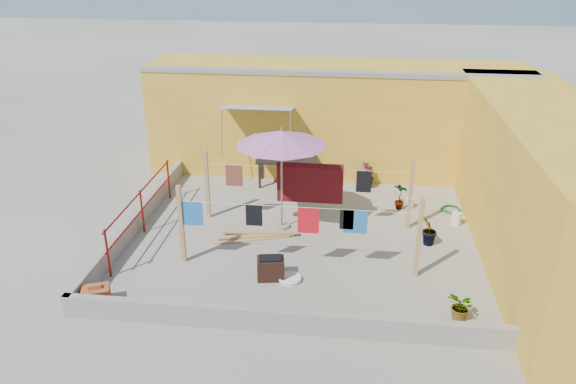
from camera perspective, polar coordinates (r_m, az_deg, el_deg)
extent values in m
plane|color=#9E998E|center=(13.41, 1.56, -4.60)|extent=(80.00, 80.00, 0.00)
cube|color=gold|center=(17.13, 4.82, 7.55)|extent=(11.00, 2.40, 3.20)
cube|color=gray|center=(15.74, 4.84, 11.91)|extent=(11.00, 0.35, 0.12)
cube|color=#2D51B2|center=(15.68, -3.12, 8.53)|extent=(2.00, 0.79, 0.22)
cylinder|color=gray|center=(15.71, -6.74, 5.95)|extent=(0.03, 0.30, 1.28)
cylinder|color=gray|center=(15.38, 0.20, 5.73)|extent=(0.03, 0.30, 1.28)
cube|color=gold|center=(13.34, 24.48, 0.58)|extent=(2.40, 9.00, 3.20)
cube|color=gray|center=(10.28, -0.38, -12.99)|extent=(8.30, 0.16, 0.44)
cube|color=gray|center=(14.22, -15.04, -2.72)|extent=(0.16, 7.30, 0.44)
cylinder|color=maroon|center=(12.21, -17.84, -5.96)|extent=(0.05, 0.05, 1.10)
cylinder|color=maroon|center=(13.83, -14.59, -1.93)|extent=(0.05, 0.05, 1.10)
cylinder|color=maroon|center=(15.54, -12.04, 1.25)|extent=(0.05, 0.05, 1.10)
cylinder|color=maroon|center=(13.63, -14.80, -0.03)|extent=(0.04, 4.20, 0.04)
cylinder|color=maroon|center=(13.81, -14.61, -1.74)|extent=(0.04, 4.20, 0.04)
cube|color=tan|center=(12.24, -10.78, -3.24)|extent=(0.09, 0.09, 1.80)
cube|color=tan|center=(11.80, 13.17, -4.55)|extent=(0.09, 0.09, 1.80)
cube|color=tan|center=(13.77, 12.34, -0.22)|extent=(0.09, 0.09, 1.80)
cube|color=tan|center=(14.14, -8.22, 0.77)|extent=(0.09, 0.09, 1.80)
cylinder|color=silver|center=(11.51, 0.98, -1.55)|extent=(5.00, 0.01, 0.01)
cylinder|color=silver|center=(13.52, 1.96, 2.43)|extent=(5.00, 0.01, 0.01)
cube|color=#4C0C11|center=(13.67, 2.26, 0.83)|extent=(1.60, 0.22, 0.91)
cube|color=black|center=(13.59, 7.71, 1.06)|extent=(0.36, 0.02, 0.56)
cube|color=brown|center=(13.88, -5.50, 1.68)|extent=(0.42, 0.02, 0.55)
cube|color=#1F5FA8|center=(12.04, -9.68, -2.16)|extent=(0.45, 0.02, 0.55)
cube|color=black|center=(11.73, -3.48, -2.37)|extent=(0.35, 0.02, 0.48)
cube|color=red|center=(11.62, 2.09, -2.90)|extent=(0.45, 0.02, 0.58)
cube|color=#1F5FA8|center=(11.58, 6.86, -3.01)|extent=(0.49, 0.02, 0.52)
cube|color=black|center=(11.56, 5.98, -2.79)|extent=(0.29, 0.02, 0.44)
cylinder|color=gray|center=(13.84, -0.63, -3.47)|extent=(0.38, 0.38, 0.06)
cylinder|color=gray|center=(13.34, -0.65, 1.07)|extent=(0.05, 0.05, 2.44)
cone|color=#C86CA7|center=(12.95, -0.67, 5.53)|extent=(2.48, 2.48, 0.34)
cylinder|color=gray|center=(12.89, -0.67, 6.34)|extent=(0.04, 0.04, 0.11)
cube|color=black|center=(16.07, -0.13, 3.42)|extent=(1.78, 0.99, 0.06)
cube|color=black|center=(15.94, -2.90, 1.69)|extent=(0.06, 0.06, 0.75)
cube|color=black|center=(16.58, -2.68, 2.58)|extent=(0.06, 0.06, 0.75)
cube|color=black|center=(15.87, 2.53, 1.59)|extent=(0.06, 0.06, 0.75)
cube|color=black|center=(16.51, 2.54, 2.50)|extent=(0.06, 0.06, 0.75)
cube|color=#AD4B28|center=(11.58, -18.90, -9.99)|extent=(0.62, 0.54, 0.37)
cube|color=#AE4C28|center=(11.46, -19.05, -9.06)|extent=(0.26, 0.19, 0.07)
cube|color=tan|center=(13.28, -3.70, -4.84)|extent=(1.75, 0.70, 0.04)
cube|color=tan|center=(13.36, -3.27, -4.47)|extent=(1.79, 0.55, 0.04)
cube|color=tan|center=(13.43, -2.85, -4.09)|extent=(1.81, 0.31, 0.04)
cube|color=black|center=(11.74, -1.77, -7.78)|extent=(0.61, 0.46, 0.47)
cube|color=black|center=(11.61, -1.79, -6.72)|extent=(0.51, 0.35, 0.04)
cylinder|color=silver|center=(11.77, 0.19, -8.83)|extent=(0.46, 0.46, 0.06)
torus|color=silver|center=(11.75, 0.19, -8.71)|extent=(0.49, 0.49, 0.05)
cylinder|color=silver|center=(14.52, 16.71, -2.62)|extent=(0.24, 0.24, 0.32)
cylinder|color=silver|center=(14.44, 16.80, -1.98)|extent=(0.06, 0.06, 0.05)
cylinder|color=silver|center=(15.14, 12.27, -1.11)|extent=(0.20, 0.20, 0.27)
cylinder|color=silver|center=(15.07, 12.32, -0.58)|extent=(0.05, 0.05, 0.05)
torus|color=#197428|center=(15.30, 16.20, -1.75)|extent=(0.54, 0.54, 0.04)
torus|color=#197428|center=(15.29, 16.22, -1.61)|extent=(0.45, 0.45, 0.04)
imported|color=#255E1B|center=(16.14, 2.62, 1.95)|extent=(0.67, 0.58, 0.74)
imported|color=#255E1B|center=(16.11, 8.01, 1.69)|extent=(0.53, 0.53, 0.74)
imported|color=#255E1B|center=(14.91, 11.33, -0.41)|extent=(0.48, 0.43, 0.75)
imported|color=#255E1B|center=(13.28, 14.13, -3.79)|extent=(0.49, 0.53, 0.77)
imported|color=#255E1B|center=(11.00, 17.20, -11.10)|extent=(0.59, 0.63, 0.56)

